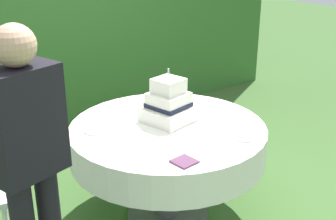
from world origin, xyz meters
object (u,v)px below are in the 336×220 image
at_px(wedding_cake, 168,104).
at_px(serving_plate_left, 245,137).
at_px(serving_plate_near, 221,108).
at_px(serving_plate_far, 95,131).
at_px(serving_plate_right, 219,126).
at_px(cake_table, 168,142).
at_px(napkin_stack, 184,162).
at_px(standing_person, 29,160).

xyz_separation_m(wedding_cake, serving_plate_left, (0.22, -0.53, -0.12)).
height_order(serving_plate_near, serving_plate_left, same).
distance_m(serving_plate_far, serving_plate_right, 0.84).
height_order(cake_table, serving_plate_near, serving_plate_near).
height_order(wedding_cake, serving_plate_right, wedding_cake).
bearing_deg(serving_plate_right, cake_table, 141.36).
xyz_separation_m(serving_plate_far, serving_plate_right, (0.72, -0.44, 0.00)).
distance_m(serving_plate_right, napkin_stack, 0.58).
height_order(serving_plate_right, napkin_stack, same).
bearing_deg(standing_person, serving_plate_near, 10.45).
relative_size(serving_plate_far, serving_plate_right, 1.37).
bearing_deg(napkin_stack, standing_person, 166.66).
distance_m(serving_plate_near, standing_person, 1.63).
relative_size(serving_plate_near, serving_plate_far, 0.79).
bearing_deg(cake_table, standing_person, -165.19).
relative_size(cake_table, serving_plate_left, 9.17).
distance_m(serving_plate_left, napkin_stack, 0.52).
xyz_separation_m(serving_plate_right, napkin_stack, (-0.52, -0.26, -0.00)).
bearing_deg(serving_plate_left, napkin_stack, -177.80).
height_order(serving_plate_right, standing_person, standing_person).
xyz_separation_m(cake_table, serving_plate_far, (-0.44, 0.22, 0.13)).
height_order(napkin_stack, standing_person, standing_person).
distance_m(serving_plate_far, standing_person, 0.83).
xyz_separation_m(wedding_cake, napkin_stack, (-0.30, -0.55, -0.12)).
height_order(serving_plate_near, napkin_stack, same).
bearing_deg(wedding_cake, napkin_stack, -118.88).
bearing_deg(wedding_cake, cake_table, -130.83).
relative_size(serving_plate_left, serving_plate_right, 1.39).
relative_size(cake_table, serving_plate_far, 9.31).
relative_size(serving_plate_near, serving_plate_right, 1.08).
bearing_deg(cake_table, serving_plate_right, -38.64).
relative_size(serving_plate_near, napkin_stack, 0.91).
bearing_deg(wedding_cake, serving_plate_right, -53.57).
height_order(wedding_cake, serving_plate_far, wedding_cake).
xyz_separation_m(wedding_cake, serving_plate_far, (-0.50, 0.15, -0.12)).
relative_size(wedding_cake, serving_plate_far, 2.62).
bearing_deg(serving_plate_far, standing_person, -141.19).
height_order(serving_plate_left, standing_person, standing_person).
bearing_deg(napkin_stack, serving_plate_right, 26.62).
bearing_deg(napkin_stack, serving_plate_far, 106.10).
bearing_deg(serving_plate_left, serving_plate_right, 91.29).
xyz_separation_m(serving_plate_far, serving_plate_left, (0.72, -0.68, 0.00)).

